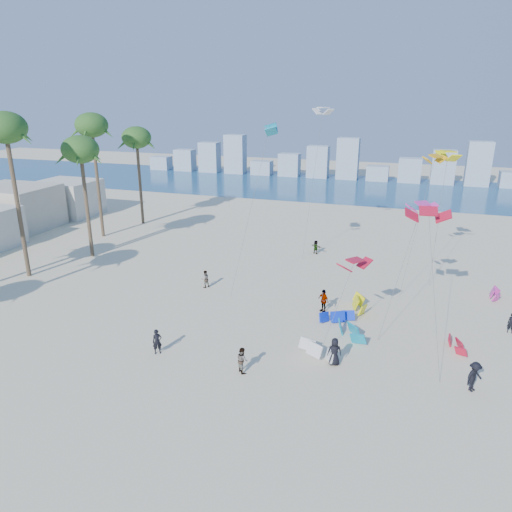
% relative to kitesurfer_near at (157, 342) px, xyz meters
% --- Properties ---
extents(ground, '(220.00, 220.00, 0.00)m').
position_rel_kitesurfer_near_xyz_m(ground, '(1.07, -6.81, -0.88)').
color(ground, beige).
rests_on(ground, ground).
extents(ocean, '(220.00, 220.00, 0.00)m').
position_rel_kitesurfer_near_xyz_m(ocean, '(1.07, 65.19, -0.88)').
color(ocean, navy).
rests_on(ocean, ground).
extents(kitesurfer_near, '(0.77, 0.71, 1.76)m').
position_rel_kitesurfer_near_xyz_m(kitesurfer_near, '(0.00, 0.00, 0.00)').
color(kitesurfer_near, black).
rests_on(kitesurfer_near, ground).
extents(kitesurfer_mid, '(1.04, 1.04, 1.71)m').
position_rel_kitesurfer_near_xyz_m(kitesurfer_mid, '(6.26, -0.35, -0.03)').
color(kitesurfer_mid, gray).
rests_on(kitesurfer_mid, ground).
extents(kitesurfers_far, '(25.94, 23.84, 1.93)m').
position_rel_kitesurfer_near_xyz_m(kitesurfers_far, '(11.61, 9.05, 0.02)').
color(kitesurfers_far, black).
rests_on(kitesurfers_far, ground).
extents(grounded_kites, '(14.87, 17.23, 1.00)m').
position_rel_kitesurfer_near_xyz_m(grounded_kites, '(13.46, 8.27, -0.42)').
color(grounded_kites, silver).
rests_on(grounded_kites, ground).
extents(flying_kites, '(27.38, 25.03, 15.99)m').
position_rel_kitesurfer_near_xyz_m(flying_kites, '(14.27, 15.41, 10.10)').
color(flying_kites, red).
rests_on(flying_kites, ground).
extents(palm_row, '(8.82, 44.80, 15.47)m').
position_rel_kitesurfer_near_xyz_m(palm_row, '(-19.94, 9.35, 10.83)').
color(palm_row, brown).
rests_on(palm_row, ground).
extents(distant_skyline, '(85.00, 3.00, 8.40)m').
position_rel_kitesurfer_near_xyz_m(distant_skyline, '(-0.11, 75.19, 2.21)').
color(distant_skyline, '#9EADBF').
rests_on(distant_skyline, ground).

